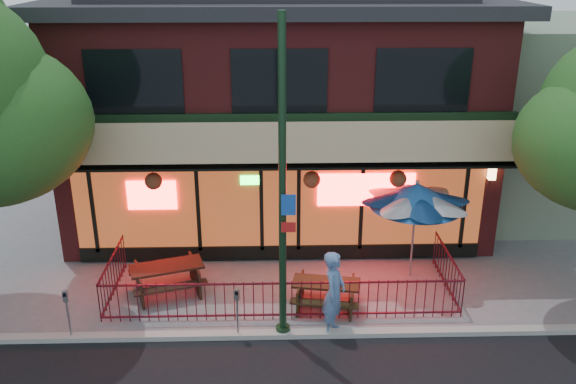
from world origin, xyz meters
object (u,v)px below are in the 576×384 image
picnic_table_right (326,291)px  patio_umbrella (416,195)px  street_light (283,205)px  pedestrian (334,293)px  picnic_table_left (167,275)px  parking_meter_near (237,305)px  parking_meter_far (67,307)px

picnic_table_right → patio_umbrella: (2.37, 1.48, 1.85)m
street_light → pedestrian: size_ratio=3.50×
patio_umbrella → picnic_table_left: bearing=-173.7°
picnic_table_right → picnic_table_left: bearing=168.6°
parking_meter_near → parking_meter_far: parking_meter_far is taller
picnic_table_left → patio_umbrella: bearing=6.3°
street_light → parking_meter_near: (-1.00, -0.08, -2.33)m
street_light → picnic_table_right: size_ratio=3.91×
patio_umbrella → parking_meter_near: patio_umbrella is taller
patio_umbrella → parking_meter_near: (-4.42, -2.66, -1.48)m
parking_meter_near → street_light: bearing=4.4°
picnic_table_right → pedestrian: (0.07, -1.05, 0.55)m
pedestrian → street_light: bearing=113.5°
street_light → picnic_table_right: (1.05, 1.10, -2.70)m
street_light → picnic_table_left: (-2.85, 1.89, -2.65)m
parking_meter_far → patio_umbrella: bearing=18.2°
picnic_table_left → patio_umbrella: patio_umbrella is taller
parking_meter_far → parking_meter_near: bearing=0.0°
pedestrian → parking_meter_far: pedestrian is taller
street_light → parking_meter_far: street_light is taller
picnic_table_left → parking_meter_far: bearing=-132.9°
patio_umbrella → street_light: bearing=-142.9°
street_light → patio_umbrella: bearing=37.1°
patio_umbrella → parking_meter_far: (-8.10, -2.66, -1.47)m
parking_meter_near → pedestrian: bearing=3.5°
picnic_table_left → picnic_table_right: (3.90, -0.79, -0.05)m
street_light → patio_umbrella: size_ratio=2.60×
picnic_table_right → patio_umbrella: 3.35m
parking_meter_far → picnic_table_left: bearing=47.1°
street_light → parking_meter_near: street_light is taller
pedestrian → patio_umbrella: bearing=-21.4°
patio_umbrella → pedestrian: 3.66m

